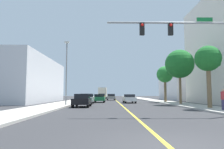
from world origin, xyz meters
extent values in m
plane|color=#2D2D30|center=(0.00, 42.00, 0.00)|extent=(192.00, 192.00, 0.00)
cube|color=#B2ADA3|center=(-8.11, 42.00, 0.07)|extent=(3.71, 168.00, 0.15)
cube|color=#B2ADA3|center=(8.11, 42.00, 0.07)|extent=(3.71, 168.00, 0.15)
cube|color=yellow|center=(0.00, 42.00, 0.00)|extent=(0.16, 144.00, 0.01)
cube|color=silver|center=(-20.38, 31.27, 3.83)|extent=(16.82, 21.81, 7.66)
cube|color=silver|center=(18.96, 43.46, 4.13)|extent=(13.99, 15.53, 8.26)
cylinder|color=gray|center=(2.44, 8.02, 6.33)|extent=(8.42, 0.14, 0.14)
cube|color=black|center=(2.58, 8.02, 5.88)|extent=(0.32, 0.24, 0.84)
sphere|color=red|center=(2.58, 7.88, 6.13)|extent=(0.20, 0.20, 0.20)
cube|color=black|center=(0.61, 8.02, 5.88)|extent=(0.32, 0.24, 0.84)
sphere|color=red|center=(0.61, 7.88, 6.13)|extent=(0.20, 0.20, 0.20)
cube|color=#147233|center=(4.97, 8.02, 6.58)|extent=(1.10, 0.04, 0.28)
cylinder|color=gray|center=(-6.75, 19.18, 3.86)|extent=(0.16, 0.16, 7.42)
cube|color=beige|center=(-6.75, 19.18, 7.72)|extent=(0.56, 0.28, 0.20)
cylinder|color=brown|center=(7.89, 13.86, 2.50)|extent=(0.41, 0.41, 4.70)
sphere|color=#1E6B28|center=(7.89, 13.86, 4.85)|extent=(2.47, 2.47, 2.47)
cone|color=#1E6B28|center=(8.62, 13.73, 4.65)|extent=(0.63, 1.34, 1.37)
cone|color=#1E6B28|center=(8.17, 14.55, 4.65)|extent=(1.13, 0.73, 1.41)
cone|color=#1E6B28|center=(7.33, 14.34, 4.65)|extent=(0.92, 0.97, 1.43)
cone|color=#1E6B28|center=(7.31, 13.40, 4.65)|extent=(1.07, 1.21, 1.31)
cone|color=#1E6B28|center=(8.23, 13.21, 4.65)|extent=(1.16, 0.84, 1.23)
cylinder|color=brown|center=(7.77, 21.59, 2.79)|extent=(0.33, 0.33, 5.28)
sphere|color=#1E6B28|center=(7.77, 21.59, 5.43)|extent=(3.79, 3.79, 3.79)
cone|color=#1E6B28|center=(8.91, 21.63, 5.23)|extent=(0.47, 1.41, 1.73)
cone|color=#1E6B28|center=(8.23, 22.63, 5.23)|extent=(1.72, 1.10, 1.49)
cone|color=#1E6B28|center=(7.11, 22.52, 5.23)|extent=(1.65, 1.46, 1.47)
cone|color=#1E6B28|center=(6.64, 21.60, 5.23)|extent=(0.45, 1.66, 1.63)
cone|color=#1E6B28|center=(7.17, 20.62, 5.23)|extent=(1.44, 1.11, 1.64)
cone|color=#1E6B28|center=(8.44, 20.67, 5.23)|extent=(1.45, 1.20, 2.18)
cylinder|color=brown|center=(7.87, 29.32, 2.45)|extent=(0.42, 0.42, 4.61)
sphere|color=#287F33|center=(7.87, 29.32, 4.76)|extent=(2.77, 2.77, 2.77)
cone|color=#287F33|center=(8.69, 29.42, 4.56)|extent=(0.57, 1.31, 1.08)
cone|color=#287F33|center=(8.41, 29.94, 4.56)|extent=(1.22, 1.12, 1.52)
cone|color=#287F33|center=(7.47, 30.05, 4.56)|extent=(1.48, 1.07, 1.52)
cone|color=#287F33|center=(7.04, 29.38, 4.56)|extent=(0.52, 1.43, 1.51)
cone|color=#287F33|center=(7.35, 28.67, 4.56)|extent=(1.19, 1.04, 1.65)
cone|color=#287F33|center=(8.38, 28.67, 4.56)|extent=(1.34, 1.21, 1.35)
cube|color=gold|center=(-3.41, 47.65, 0.67)|extent=(1.75, 4.05, 0.70)
cube|color=black|center=(-3.41, 47.62, 1.25)|extent=(1.54, 1.89, 0.47)
cylinder|color=black|center=(-4.18, 49.13, 0.32)|extent=(0.22, 0.64, 0.64)
cylinder|color=black|center=(-2.63, 49.13, 0.32)|extent=(0.22, 0.64, 0.64)
cylinder|color=black|center=(-4.18, 46.17, 0.32)|extent=(0.22, 0.64, 0.64)
cylinder|color=black|center=(-2.63, 46.17, 0.32)|extent=(0.22, 0.64, 0.64)
cube|color=white|center=(1.64, 27.96, 0.63)|extent=(1.80, 4.58, 0.61)
cube|color=black|center=(1.65, 27.67, 1.16)|extent=(1.56, 2.23, 0.45)
cylinder|color=black|center=(0.85, 29.68, 0.32)|extent=(0.23, 0.64, 0.64)
cylinder|color=black|center=(2.38, 29.70, 0.32)|extent=(0.23, 0.64, 0.64)
cylinder|color=black|center=(0.91, 26.23, 0.32)|extent=(0.23, 0.64, 0.64)
cylinder|color=black|center=(2.44, 26.25, 0.32)|extent=(0.23, 0.64, 0.64)
cube|color=black|center=(-4.62, 17.60, 0.63)|extent=(1.80, 4.00, 0.63)
cube|color=black|center=(-4.62, 17.91, 1.20)|extent=(1.58, 1.99, 0.51)
cylinder|color=black|center=(-3.82, 16.15, 0.32)|extent=(0.22, 0.64, 0.64)
cylinder|color=black|center=(-5.42, 16.15, 0.32)|extent=(0.22, 0.64, 0.64)
cylinder|color=black|center=(-3.82, 19.05, 0.32)|extent=(0.22, 0.64, 0.64)
cylinder|color=black|center=(-5.42, 19.05, 0.32)|extent=(0.22, 0.64, 0.64)
cube|color=#196638|center=(-3.21, 30.07, 0.63)|extent=(1.89, 4.50, 0.62)
cube|color=black|center=(-3.22, 29.73, 1.17)|extent=(1.63, 2.19, 0.45)
cylinder|color=black|center=(-3.99, 31.77, 0.32)|extent=(0.23, 0.64, 0.64)
cylinder|color=black|center=(-2.37, 31.74, 0.32)|extent=(0.23, 0.64, 0.64)
cylinder|color=black|center=(-4.05, 28.41, 0.32)|extent=(0.23, 0.64, 0.64)
cylinder|color=black|center=(-2.44, 28.38, 0.32)|extent=(0.23, 0.64, 0.64)
cube|color=slate|center=(-1.10, 42.90, 0.62)|extent=(1.98, 4.45, 0.60)
cube|color=black|center=(-1.10, 42.64, 1.18)|extent=(1.68, 1.97, 0.51)
cylinder|color=black|center=(-1.97, 44.53, 0.32)|extent=(0.24, 0.65, 0.64)
cylinder|color=black|center=(-0.33, 44.57, 0.32)|extent=(0.24, 0.65, 0.64)
cylinder|color=black|center=(-1.87, 41.23, 0.32)|extent=(0.24, 0.65, 0.64)
cylinder|color=black|center=(-0.23, 41.28, 0.32)|extent=(0.24, 0.65, 0.64)
cube|color=#BCBCC1|center=(-4.82, 24.49, 0.67)|extent=(1.92, 4.60, 0.69)
cube|color=black|center=(-4.82, 24.84, 1.25)|extent=(1.67, 2.27, 0.47)
cylinder|color=black|center=(-3.99, 22.75, 0.32)|extent=(0.22, 0.64, 0.64)
cylinder|color=black|center=(-5.67, 22.76, 0.32)|extent=(0.22, 0.64, 0.64)
cylinder|color=black|center=(-3.97, 26.23, 0.32)|extent=(0.22, 0.64, 0.64)
cylinder|color=black|center=(-5.65, 26.24, 0.32)|extent=(0.22, 0.64, 0.64)
cube|color=silver|center=(-3.41, 61.45, 1.25)|extent=(2.44, 2.24, 1.60)
cube|color=beige|center=(-3.49, 57.54, 1.87)|extent=(2.51, 5.68, 2.83)
cylinder|color=black|center=(-4.46, 61.47, 0.45)|extent=(0.30, 0.91, 0.90)
cylinder|color=black|center=(-2.36, 61.43, 0.45)|extent=(0.30, 0.91, 0.90)
cylinder|color=black|center=(-4.56, 56.15, 0.45)|extent=(0.30, 0.91, 0.90)
cylinder|color=black|center=(-2.46, 56.11, 0.45)|extent=(0.30, 0.91, 0.90)
cylinder|color=#3F3859|center=(7.73, 11.16, 0.57)|extent=(0.32, 0.32, 0.83)
cylinder|color=#B23338|center=(7.73, 11.16, 1.31)|extent=(0.38, 0.38, 0.66)
sphere|color=tan|center=(7.73, 11.16, 1.76)|extent=(0.23, 0.23, 0.23)
camera|label=1|loc=(-1.67, -5.99, 1.45)|focal=33.74mm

